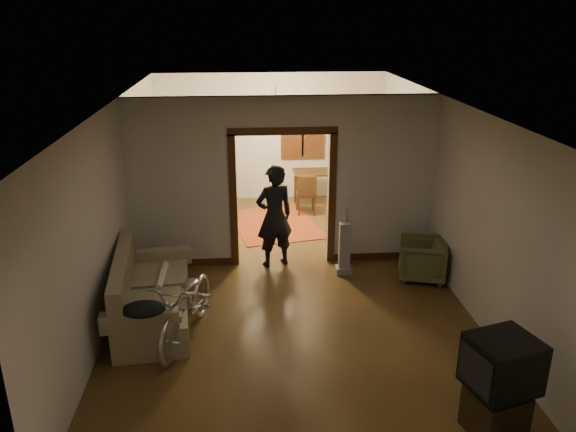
{
  "coord_description": "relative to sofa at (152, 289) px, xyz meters",
  "views": [
    {
      "loc": [
        -0.64,
        -7.99,
        4.03
      ],
      "look_at": [
        0.0,
        -0.3,
        1.2
      ],
      "focal_mm": 35.0,
      "sensor_mm": 36.0,
      "label": 1
    }
  ],
  "objects": [
    {
      "name": "jacket",
      "position": [
        0.05,
        -0.91,
        0.21
      ],
      "size": [
        0.53,
        0.39,
        0.15
      ],
      "primitive_type": "ellipsoid",
      "color": "black",
      "rests_on": "sofa"
    },
    {
      "name": "rolled_paper",
      "position": [
        0.1,
        0.3,
        0.06
      ],
      "size": [
        0.1,
        0.79,
        0.1
      ],
      "primitive_type": "cylinder",
      "rotation": [
        1.57,
        0.0,
        0.0
      ],
      "color": "beige",
      "rests_on": "sofa"
    },
    {
      "name": "chandelier",
      "position": [
        1.92,
        3.56,
        1.88
      ],
      "size": [
        0.24,
        0.24,
        0.24
      ],
      "primitive_type": "sphere",
      "color": "#FFE0A5",
      "rests_on": "ceiling"
    },
    {
      "name": "globe",
      "position": [
        0.57,
        4.86,
        1.47
      ],
      "size": [
        0.28,
        0.28,
        0.28
      ],
      "primitive_type": "sphere",
      "color": "#1E5972",
      "rests_on": "locker"
    },
    {
      "name": "door_casing",
      "position": [
        1.92,
        1.81,
        0.63
      ],
      "size": [
        1.74,
        0.2,
        2.32
      ],
      "primitive_type": "cube",
      "color": "#3F210E",
      "rests_on": "floor"
    },
    {
      "name": "light_switch",
      "position": [
        2.97,
        1.74,
        0.78
      ],
      "size": [
        0.08,
        0.01,
        0.12
      ],
      "primitive_type": "cube",
      "color": "silver",
      "rests_on": "partition_wall"
    },
    {
      "name": "crt_tv",
      "position": [
        3.75,
        -2.5,
        0.33
      ],
      "size": [
        0.75,
        0.71,
        0.54
      ],
      "primitive_type": "cube",
      "rotation": [
        0.0,
        0.0,
        0.28
      ],
      "color": "black",
      "rests_on": "tv_stand"
    },
    {
      "name": "armchair",
      "position": [
        4.07,
        0.98,
        -0.15
      ],
      "size": [
        0.88,
        0.87,
        0.65
      ],
      "primitive_type": "imported",
      "rotation": [
        0.0,
        0.0,
        -1.84
      ],
      "color": "brown",
      "rests_on": "floor"
    },
    {
      "name": "desk_chair",
      "position": [
        2.58,
        4.16,
        -0.04
      ],
      "size": [
        0.4,
        0.4,
        0.88
      ],
      "primitive_type": "cube",
      "rotation": [
        0.0,
        0.0,
        0.02
      ],
      "color": "#342211",
      "rests_on": "floor"
    },
    {
      "name": "floor",
      "position": [
        1.92,
        1.06,
        -0.47
      ],
      "size": [
        5.0,
        8.5,
        0.01
      ],
      "primitive_type": "cube",
      "color": "#3F2C14",
      "rests_on": "ground"
    },
    {
      "name": "wall_back",
      "position": [
        1.92,
        5.31,
        0.93
      ],
      "size": [
        5.0,
        0.02,
        2.8
      ],
      "primitive_type": "cube",
      "color": "beige",
      "rests_on": "floor"
    },
    {
      "name": "wall_right",
      "position": [
        4.42,
        1.06,
        0.93
      ],
      "size": [
        0.02,
        8.5,
        2.8
      ],
      "primitive_type": "cube",
      "color": "beige",
      "rests_on": "floor"
    },
    {
      "name": "tv_stand",
      "position": [
        3.75,
        -2.5,
        -0.24
      ],
      "size": [
        0.62,
        0.59,
        0.47
      ],
      "primitive_type": "cube",
      "rotation": [
        0.0,
        0.0,
        0.28
      ],
      "color": "black",
      "rests_on": "floor"
    },
    {
      "name": "wall_left",
      "position": [
        -0.58,
        1.06,
        0.93
      ],
      "size": [
        0.02,
        8.5,
        2.8
      ],
      "primitive_type": "cube",
      "color": "beige",
      "rests_on": "floor"
    },
    {
      "name": "vacuum",
      "position": [
        2.88,
        1.26,
        -0.04
      ],
      "size": [
        0.27,
        0.22,
        0.86
      ],
      "primitive_type": "cube",
      "rotation": [
        0.0,
        0.0,
        0.03
      ],
      "color": "gray",
      "rests_on": "floor"
    },
    {
      "name": "far_window",
      "position": [
        2.62,
        5.27,
        1.08
      ],
      "size": [
        0.98,
        0.06,
        1.28
      ],
      "primitive_type": "cube",
      "color": "black",
      "rests_on": "wall_back"
    },
    {
      "name": "locker",
      "position": [
        0.57,
        4.86,
        0.33
      ],
      "size": [
        0.85,
        0.54,
        1.61
      ],
      "primitive_type": "cube",
      "rotation": [
        0.0,
        0.0,
        -0.11
      ],
      "color": "#213823",
      "rests_on": "floor"
    },
    {
      "name": "oriental_rug",
      "position": [
        1.88,
        3.57,
        -0.47
      ],
      "size": [
        1.91,
        2.3,
        0.02
      ],
      "primitive_type": "cube",
      "rotation": [
        0.0,
        0.0,
        0.19
      ],
      "color": "maroon",
      "rests_on": "floor"
    },
    {
      "name": "sofa",
      "position": [
        0.0,
        0.0,
        0.0
      ],
      "size": [
        1.13,
        2.14,
        0.95
      ],
      "primitive_type": "cube",
      "rotation": [
        0.0,
        0.0,
        0.1
      ],
      "color": "#746F4D",
      "rests_on": "floor"
    },
    {
      "name": "bicycle",
      "position": [
        0.51,
        -0.48,
        -0.01
      ],
      "size": [
        1.06,
        1.88,
        0.93
      ],
      "primitive_type": "imported",
      "rotation": [
        0.0,
        0.0,
        -0.26
      ],
      "color": "silver",
      "rests_on": "floor"
    },
    {
      "name": "partition_wall",
      "position": [
        1.92,
        1.81,
        0.93
      ],
      "size": [
        5.0,
        0.14,
        2.8
      ],
      "primitive_type": "cube",
      "color": "beige",
      "rests_on": "floor"
    },
    {
      "name": "person",
      "position": [
        1.77,
        1.67,
        0.39
      ],
      "size": [
        0.73,
        0.6,
        1.73
      ],
      "primitive_type": "imported",
      "rotation": [
        0.0,
        0.0,
        3.47
      ],
      "color": "black",
      "rests_on": "floor"
    },
    {
      "name": "desk",
      "position": [
        2.89,
        4.66,
        -0.09
      ],
      "size": [
        1.17,
        0.87,
        0.77
      ],
      "primitive_type": "cube",
      "rotation": [
        0.0,
        0.0,
        0.3
      ],
      "color": "#342211",
      "rests_on": "floor"
    },
    {
      "name": "ceiling",
      "position": [
        1.92,
        1.06,
        2.33
      ],
      "size": [
        5.0,
        8.5,
        0.01
      ],
      "primitive_type": "cube",
      "color": "white",
      "rests_on": "floor"
    }
  ]
}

